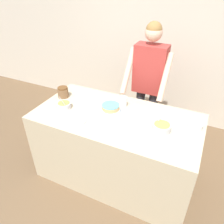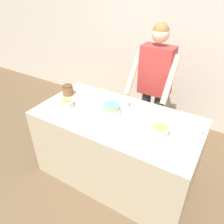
# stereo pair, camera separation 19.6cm
# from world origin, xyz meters

# --- Properties ---
(ground_plane) EXTENTS (14.00, 14.00, 0.00)m
(ground_plane) POSITION_xyz_m (0.00, 0.00, 0.00)
(ground_plane) COLOR brown
(wall_back) EXTENTS (10.00, 0.05, 2.60)m
(wall_back) POSITION_xyz_m (0.00, 2.17, 1.30)
(wall_back) COLOR beige
(wall_back) RESTS_ON ground_plane
(counter) EXTENTS (1.86, 0.95, 0.92)m
(counter) POSITION_xyz_m (0.00, 0.47, 0.46)
(counter) COLOR #C6B793
(counter) RESTS_ON ground_plane
(person_baker) EXTENTS (0.57, 0.50, 1.79)m
(person_baker) POSITION_xyz_m (0.10, 1.33, 1.08)
(person_baker) COLOR #2D2D38
(person_baker) RESTS_ON ground_plane
(cake) EXTENTS (0.29, 0.29, 0.12)m
(cake) POSITION_xyz_m (-0.08, 0.49, 0.98)
(cake) COLOR silver
(cake) RESTS_ON counter
(frosting_bowl_yellow) EXTENTS (0.19, 0.19, 0.15)m
(frosting_bowl_yellow) POSITION_xyz_m (0.52, 0.43, 0.97)
(frosting_bowl_yellow) COLOR silver
(frosting_bowl_yellow) RESTS_ON counter
(frosting_bowl_white) EXTENTS (0.15, 0.15, 0.16)m
(frosting_bowl_white) POSITION_xyz_m (0.82, 0.61, 0.96)
(frosting_bowl_white) COLOR white
(frosting_bowl_white) RESTS_ON counter
(frosting_bowl_olive) EXTENTS (0.16, 0.16, 0.19)m
(frosting_bowl_olive) POSITION_xyz_m (-0.62, 0.36, 0.96)
(frosting_bowl_olive) COLOR silver
(frosting_bowl_olive) RESTS_ON counter
(drinking_glass) EXTENTS (0.08, 0.08, 0.12)m
(drinking_glass) POSITION_xyz_m (-0.01, 0.70, 0.98)
(drinking_glass) COLOR silver
(drinking_glass) RESTS_ON counter
(ceramic_plate) EXTENTS (0.25, 0.25, 0.01)m
(ceramic_plate) POSITION_xyz_m (-0.37, 0.20, 0.93)
(ceramic_plate) COLOR white
(ceramic_plate) RESTS_ON counter
(stoneware_jar) EXTENTS (0.13, 0.13, 0.13)m
(stoneware_jar) POSITION_xyz_m (-0.79, 0.59, 0.99)
(stoneware_jar) COLOR brown
(stoneware_jar) RESTS_ON counter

